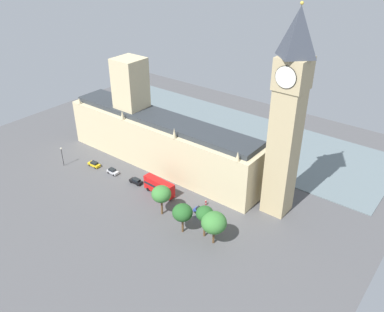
% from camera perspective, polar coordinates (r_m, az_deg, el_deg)
% --- Properties ---
extents(ground_plane, '(142.07, 142.07, 0.00)m').
position_cam_1_polar(ground_plane, '(133.51, -4.69, -1.44)').
color(ground_plane, '#4C4C4F').
extents(river_thames, '(40.14, 127.86, 0.25)m').
position_cam_1_polar(river_thames, '(158.24, 4.00, 3.85)').
color(river_thames, slate).
rests_on(river_thames, ground).
extents(parliament_building, '(14.04, 72.07, 33.56)m').
position_cam_1_polar(parliament_building, '(131.26, -4.85, 2.74)').
color(parliament_building, '#CCBA8E').
rests_on(parliament_building, ground).
extents(clock_tower, '(7.62, 7.62, 55.22)m').
position_cam_1_polar(clock_tower, '(101.68, 13.44, 5.57)').
color(clock_tower, tan).
rests_on(clock_tower, ground).
extents(car_yellow_cab_far_end, '(1.94, 4.45, 1.74)m').
position_cam_1_polar(car_yellow_cab_far_end, '(136.34, -13.77, -1.13)').
color(car_yellow_cab_far_end, gold).
rests_on(car_yellow_cab_far_end, ground).
extents(car_silver_midblock, '(1.88, 4.02, 1.74)m').
position_cam_1_polar(car_silver_midblock, '(131.06, -11.24, -2.15)').
color(car_silver_midblock, '#B7B7BC').
rests_on(car_silver_midblock, ground).
extents(car_black_leading, '(1.87, 4.36, 1.74)m').
position_cam_1_polar(car_black_leading, '(124.90, -7.98, -3.55)').
color(car_black_leading, black).
rests_on(car_black_leading, ground).
extents(double_decker_bus_kerbside, '(3.02, 10.60, 4.75)m').
position_cam_1_polar(double_decker_bus_kerbside, '(118.55, -4.69, -4.31)').
color(double_decker_bus_kerbside, red).
rests_on(double_decker_bus_kerbside, ground).
extents(car_blue_near_tower, '(1.89, 4.66, 1.74)m').
position_cam_1_polar(car_blue_near_tower, '(111.31, 1.34, -7.85)').
color(car_blue_near_tower, navy).
rests_on(car_blue_near_tower, ground).
extents(pedestrian_by_river_gate, '(0.68, 0.63, 1.61)m').
position_cam_1_polar(pedestrian_by_river_gate, '(114.74, 1.99, -6.67)').
color(pedestrian_by_river_gate, maroon).
rests_on(pedestrian_by_river_gate, ground).
extents(pedestrian_trailing, '(0.51, 0.60, 1.55)m').
position_cam_1_polar(pedestrian_trailing, '(121.61, -2.80, -4.38)').
color(pedestrian_trailing, black).
rests_on(pedestrian_trailing, ground).
extents(plane_tree_corner, '(5.36, 5.36, 8.90)m').
position_cam_1_polar(plane_tree_corner, '(108.22, -4.40, -5.44)').
color(plane_tree_corner, brown).
rests_on(plane_tree_corner, ground).
extents(plane_tree_under_trees, '(5.26, 5.26, 8.36)m').
position_cam_1_polar(plane_tree_under_trees, '(102.22, -1.37, -8.07)').
color(plane_tree_under_trees, brown).
rests_on(plane_tree_under_trees, ground).
extents(plane_tree_opposite_hall, '(6.33, 6.33, 9.06)m').
position_cam_1_polar(plane_tree_opposite_hall, '(98.79, 3.15, -9.47)').
color(plane_tree_opposite_hall, brown).
rests_on(plane_tree_opposite_hall, ground).
extents(plane_tree_slot_10, '(4.45, 4.45, 9.02)m').
position_cam_1_polar(plane_tree_slot_10, '(100.32, 1.82, -8.24)').
color(plane_tree_slot_10, brown).
rests_on(plane_tree_slot_10, ground).
extents(street_lamp_slot_11, '(0.56, 0.56, 6.75)m').
position_cam_1_polar(street_lamp_slot_11, '(137.80, -18.05, 0.37)').
color(street_lamp_slot_11, black).
rests_on(street_lamp_slot_11, ground).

